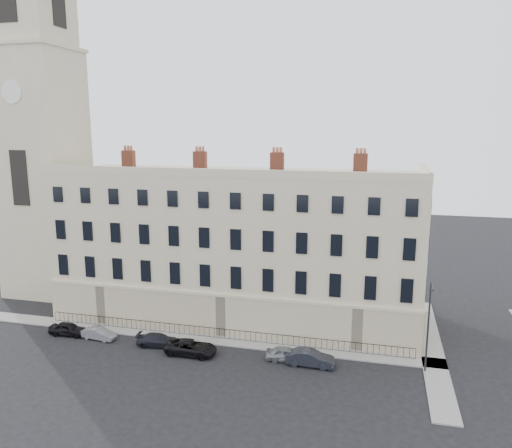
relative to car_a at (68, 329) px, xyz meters
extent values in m
plane|color=black|center=(20.21, -2.77, -0.62)|extent=(160.00, 160.00, 0.00)
cube|color=beige|center=(14.21, 9.23, 6.88)|extent=(36.00, 12.00, 15.00)
cube|color=beige|center=(14.21, 3.15, 1.38)|extent=(36.10, 0.18, 4.00)
cube|color=beige|center=(32.29, 9.23, 1.38)|extent=(0.18, 12.10, 4.00)
cube|color=beige|center=(14.21, 3.38, 14.78)|extent=(36.00, 0.35, 0.80)
cube|color=beige|center=(32.06, 9.23, 14.78)|extent=(0.35, 12.00, 0.80)
cube|color=brown|center=(2.21, 9.23, 15.38)|extent=(1.30, 0.70, 2.00)
cube|color=brown|center=(10.21, 9.23, 15.38)|extent=(1.30, 0.70, 2.00)
cube|color=brown|center=(18.21, 9.23, 15.38)|extent=(1.30, 0.70, 2.00)
cube|color=brown|center=(26.21, 9.23, 15.38)|extent=(1.30, 0.70, 2.00)
cube|color=beige|center=(-9.79, 11.23, 13.38)|extent=(8.00, 8.00, 28.00)
cylinder|color=white|center=(-9.79, 7.17, 22.38)|extent=(2.40, 0.14, 2.40)
cube|color=gray|center=(10.21, 2.23, -0.56)|extent=(48.00, 2.00, 0.12)
cube|color=gray|center=(33.21, 5.23, -0.56)|extent=(2.00, 24.00, 0.12)
cube|color=black|center=(14.21, 2.63, 0.40)|extent=(35.00, 0.04, 0.04)
cube|color=black|center=(14.21, 2.63, -0.50)|extent=(35.00, 0.04, 0.04)
imported|color=black|center=(0.00, 0.00, 0.00)|extent=(3.68, 1.62, 1.23)
imported|color=slate|center=(3.32, -0.11, -0.07)|extent=(3.39, 1.45, 1.09)
imported|color=black|center=(9.34, -0.15, -0.05)|extent=(4.07, 2.06, 1.13)
imported|color=black|center=(12.82, -0.99, 0.01)|extent=(4.54, 2.10, 1.26)
imported|color=gray|center=(21.12, -0.14, -0.01)|extent=(3.67, 1.78, 1.21)
imported|color=#20222B|center=(23.15, -0.53, 0.05)|extent=(4.05, 1.46, 1.33)
cylinder|color=#2C2C31|center=(32.33, 0.58, 3.18)|extent=(0.15, 0.15, 7.60)
cylinder|color=#2C2C31|center=(32.33, -0.08, 6.89)|extent=(0.11, 1.43, 0.10)
cube|color=#2C2C31|center=(32.34, -0.75, 6.84)|extent=(0.18, 0.48, 0.11)
camera|label=1|loc=(28.14, -38.79, 18.95)|focal=35.00mm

